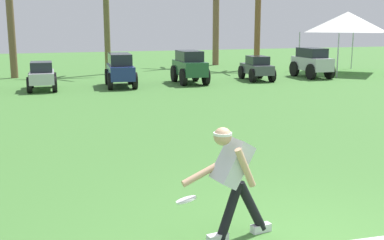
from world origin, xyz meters
TOP-DOWN VIEW (x-y plane):
  - frisbee_thrower at (-0.61, 0.69)m, footprint 1.16×0.47m
  - frisbee_in_flight at (-1.14, 0.81)m, footprint 0.35×0.35m
  - parked_car_slot_c at (-2.21, 15.20)m, footprint 1.19×2.24m
  - parked_car_slot_d at (0.85, 15.23)m, footprint 1.37×2.48m
  - parked_car_slot_e at (3.88, 15.35)m, footprint 1.28×2.40m
  - parked_car_slot_f at (7.14, 15.42)m, footprint 1.33×2.29m
  - parked_car_slot_g at (10.13, 15.59)m, footprint 1.25×2.39m
  - palm_tree_left_of_centre at (1.21, 20.37)m, footprint 3.71×3.39m
  - palm_tree_far_right at (9.58, 20.31)m, footprint 3.40×3.13m
  - event_tent at (13.11, 17.04)m, footprint 3.64×3.64m

SIDE VIEW (x-z plane):
  - frisbee_in_flight at x=-1.14m, z-range 0.47..0.56m
  - parked_car_slot_c at x=-2.21m, z-range 0.01..1.11m
  - parked_car_slot_f at x=7.14m, z-range 0.01..1.11m
  - parked_car_slot_d at x=0.85m, z-range 0.05..1.39m
  - parked_car_slot_e at x=3.88m, z-range 0.04..1.44m
  - parked_car_slot_g at x=10.13m, z-range 0.04..1.44m
  - frisbee_thrower at x=-0.61m, z-range 0.09..1.48m
  - event_tent at x=13.11m, z-range 1.05..4.18m
  - palm_tree_far_right at x=9.58m, z-range 0.63..5.91m
  - palm_tree_left_of_centre at x=1.21m, z-range 0.70..6.19m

